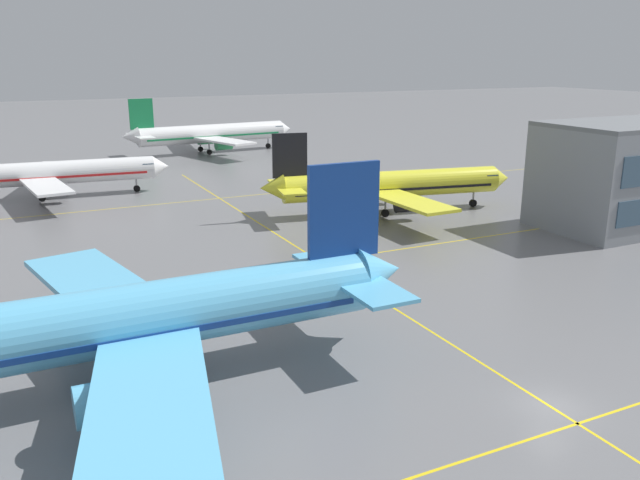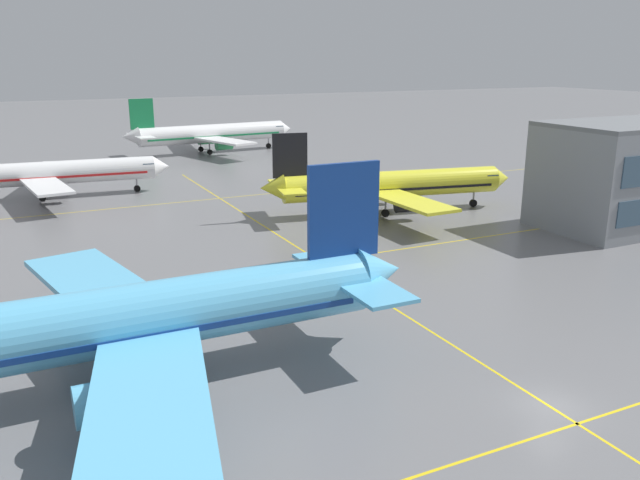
# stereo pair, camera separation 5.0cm
# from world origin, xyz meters

# --- Properties ---
(ground_plane) EXTENTS (600.00, 600.00, 0.00)m
(ground_plane) POSITION_xyz_m (0.00, 0.00, 0.00)
(ground_plane) COLOR slate
(airliner_front_gate) EXTENTS (41.19, 35.69, 12.86)m
(airliner_front_gate) POSITION_xyz_m (-22.52, 13.12, 4.39)
(airliner_front_gate) COLOR #5BB7E5
(airliner_front_gate) RESTS_ON ground
(airliner_second_row) EXTENTS (34.09, 29.01, 10.63)m
(airliner_second_row) POSITION_xyz_m (17.19, 45.71, 3.63)
(airliner_second_row) COLOR yellow
(airliner_second_row) RESTS_ON ground
(airliner_third_row) EXTENTS (33.07, 28.42, 10.28)m
(airliner_third_row) POSITION_xyz_m (-21.44, 74.48, 3.51)
(airliner_third_row) COLOR white
(airliner_third_row) RESTS_ON ground
(airliner_far_left_stand) EXTENTS (37.25, 32.02, 11.58)m
(airliner_far_left_stand) POSITION_xyz_m (12.19, 107.91, 3.95)
(airliner_far_left_stand) COLOR white
(airliner_far_left_stand) RESTS_ON ground
(taxiway_markings) EXTENTS (126.80, 108.09, 0.01)m
(taxiway_markings) POSITION_xyz_m (0.00, 30.76, 0.00)
(taxiway_markings) COLOR yellow
(taxiway_markings) RESTS_ON ground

